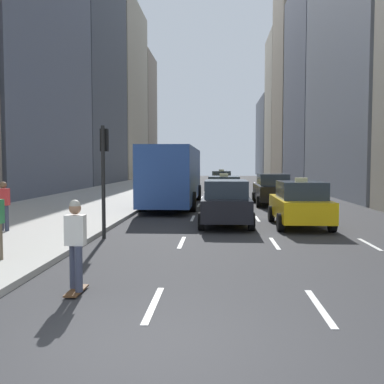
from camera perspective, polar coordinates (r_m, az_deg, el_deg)
The scene contains 14 objects.
ground_plane at distance 6.05m, azimuth -5.78°, elevation -19.87°, with size 160.00×160.00×0.00m, color #333335.
sidewalk_left at distance 33.50m, azimuth -10.33°, elevation -0.37°, with size 8.00×66.00×0.15m, color #ADAAA3.
lane_markings at distance 28.63m, azimuth 6.71°, elevation -1.16°, with size 5.72×56.00×0.01m.
building_row_left at distance 50.43m, azimuth -14.58°, elevation 16.56°, with size 6.00×81.54×35.71m.
building_row_right at distance 50.26m, azimuth 16.55°, elevation 14.53°, with size 6.00×91.09×30.06m.
taxi_lead at distance 23.70m, azimuth 4.04°, elevation -0.03°, with size 2.02×4.40×1.87m.
taxi_second at distance 39.31m, azimuth 3.75°, elevation 1.45°, with size 2.02×4.40×1.87m.
taxi_third at distance 17.49m, azimuth 13.53°, elevation -1.45°, with size 2.02×4.40×1.87m.
sedan_black_near at distance 26.12m, azimuth 10.13°, elevation 0.35°, with size 2.02×4.82×1.81m.
sedan_silver_behind at distance 17.41m, azimuth 4.31°, elevation -1.33°, with size 2.02×4.57×1.76m.
city_bus at distance 25.56m, azimuth -2.32°, elevation 2.28°, with size 2.80×11.61×3.25m.
skateboarder at distance 8.60m, azimuth -14.57°, elevation -6.16°, with size 0.36×0.80×1.75m.
pedestrian_mid_block at distance 16.23m, azimuth -22.80°, elevation -1.36°, with size 0.36×0.22×1.65m.
traffic_light_pole at distance 14.62m, azimuth -11.13°, elevation 3.60°, with size 0.24×0.42×3.60m.
Camera 1 is at (0.89, -5.47, 2.42)m, focal length 42.00 mm.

